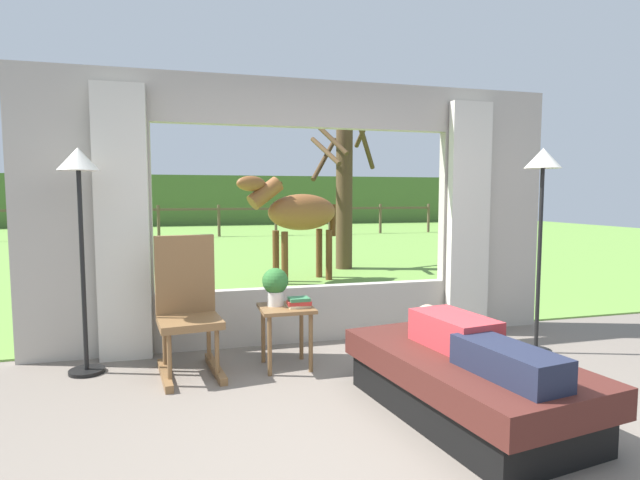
{
  "coord_description": "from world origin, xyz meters",
  "views": [
    {
      "loc": [
        -1.17,
        -2.54,
        1.45
      ],
      "look_at": [
        0.0,
        1.8,
        1.05
      ],
      "focal_mm": 28.31,
      "sensor_mm": 36.0,
      "label": 1
    }
  ],
  "objects_px": {
    "pasture_tree": "(344,191)",
    "floor_lamp_right": "(542,188)",
    "reclining_person": "(470,340)",
    "book_stack": "(299,302)",
    "potted_plant": "(275,284)",
    "rocking_chair": "(188,306)",
    "side_table": "(286,317)",
    "recliner_sofa": "(465,383)",
    "horse": "(298,213)",
    "floor_lamp_left": "(79,192)"
  },
  "relations": [
    {
      "from": "side_table",
      "to": "floor_lamp_right",
      "type": "xyz_separation_m",
      "value": [
        2.3,
        -0.22,
        1.08
      ]
    },
    {
      "from": "floor_lamp_left",
      "to": "floor_lamp_right",
      "type": "bearing_deg",
      "value": -7.34
    },
    {
      "from": "side_table",
      "to": "book_stack",
      "type": "height_order",
      "value": "book_stack"
    },
    {
      "from": "reclining_person",
      "to": "potted_plant",
      "type": "xyz_separation_m",
      "value": [
        -1.02,
        1.35,
        0.18
      ]
    },
    {
      "from": "potted_plant",
      "to": "floor_lamp_right",
      "type": "xyz_separation_m",
      "value": [
        2.38,
        -0.28,
        0.81
      ]
    },
    {
      "from": "reclining_person",
      "to": "side_table",
      "type": "relative_size",
      "value": 2.76
    },
    {
      "from": "rocking_chair",
      "to": "horse",
      "type": "distance_m",
      "value": 4.39
    },
    {
      "from": "side_table",
      "to": "floor_lamp_right",
      "type": "relative_size",
      "value": 0.28
    },
    {
      "from": "side_table",
      "to": "pasture_tree",
      "type": "relative_size",
      "value": 0.16
    },
    {
      "from": "floor_lamp_left",
      "to": "pasture_tree",
      "type": "height_order",
      "value": "pasture_tree"
    },
    {
      "from": "recliner_sofa",
      "to": "rocking_chair",
      "type": "xyz_separation_m",
      "value": [
        -1.74,
        1.34,
        0.33
      ]
    },
    {
      "from": "book_stack",
      "to": "pasture_tree",
      "type": "relative_size",
      "value": 0.06
    },
    {
      "from": "recliner_sofa",
      "to": "horse",
      "type": "height_order",
      "value": "horse"
    },
    {
      "from": "floor_lamp_right",
      "to": "reclining_person",
      "type": "bearing_deg",
      "value": -141.81
    },
    {
      "from": "pasture_tree",
      "to": "reclining_person",
      "type": "bearing_deg",
      "value": -100.85
    },
    {
      "from": "book_stack",
      "to": "floor_lamp_left",
      "type": "distance_m",
      "value": 1.96
    },
    {
      "from": "reclining_person",
      "to": "potted_plant",
      "type": "bearing_deg",
      "value": 118.58
    },
    {
      "from": "book_stack",
      "to": "floor_lamp_left",
      "type": "height_order",
      "value": "floor_lamp_left"
    },
    {
      "from": "potted_plant",
      "to": "floor_lamp_right",
      "type": "distance_m",
      "value": 2.53
    },
    {
      "from": "floor_lamp_left",
      "to": "horse",
      "type": "height_order",
      "value": "floor_lamp_left"
    },
    {
      "from": "pasture_tree",
      "to": "rocking_chair",
      "type": "bearing_deg",
      "value": -120.25
    },
    {
      "from": "reclining_person",
      "to": "book_stack",
      "type": "distance_m",
      "value": 1.5
    },
    {
      "from": "recliner_sofa",
      "to": "horse",
      "type": "xyz_separation_m",
      "value": [
        0.07,
        5.29,
        0.94
      ]
    },
    {
      "from": "rocking_chair",
      "to": "potted_plant",
      "type": "relative_size",
      "value": 3.5
    },
    {
      "from": "reclining_person",
      "to": "floor_lamp_left",
      "type": "xyz_separation_m",
      "value": [
        -2.55,
        1.57,
        0.95
      ]
    },
    {
      "from": "rocking_chair",
      "to": "floor_lamp_left",
      "type": "distance_m",
      "value": 1.24
    },
    {
      "from": "recliner_sofa",
      "to": "pasture_tree",
      "type": "height_order",
      "value": "pasture_tree"
    },
    {
      "from": "recliner_sofa",
      "to": "book_stack",
      "type": "height_order",
      "value": "book_stack"
    },
    {
      "from": "book_stack",
      "to": "recliner_sofa",
      "type": "bearing_deg",
      "value": -54.34
    },
    {
      "from": "recliner_sofa",
      "to": "horse",
      "type": "relative_size",
      "value": 1.0
    },
    {
      "from": "pasture_tree",
      "to": "floor_lamp_right",
      "type": "bearing_deg",
      "value": -88.87
    },
    {
      "from": "floor_lamp_right",
      "to": "pasture_tree",
      "type": "relative_size",
      "value": 0.56
    },
    {
      "from": "potted_plant",
      "to": "book_stack",
      "type": "height_order",
      "value": "potted_plant"
    },
    {
      "from": "recliner_sofa",
      "to": "horse",
      "type": "bearing_deg",
      "value": 80.54
    },
    {
      "from": "reclining_person",
      "to": "potted_plant",
      "type": "height_order",
      "value": "potted_plant"
    },
    {
      "from": "recliner_sofa",
      "to": "floor_lamp_left",
      "type": "distance_m",
      "value": 3.23
    },
    {
      "from": "floor_lamp_right",
      "to": "pasture_tree",
      "type": "distance_m",
      "value": 5.46
    },
    {
      "from": "reclining_person",
      "to": "pasture_tree",
      "type": "xyz_separation_m",
      "value": [
        1.25,
        6.53,
        1.01
      ]
    },
    {
      "from": "recliner_sofa",
      "to": "pasture_tree",
      "type": "xyz_separation_m",
      "value": [
        1.25,
        6.48,
        1.31
      ]
    },
    {
      "from": "rocking_chair",
      "to": "side_table",
      "type": "bearing_deg",
      "value": -14.94
    },
    {
      "from": "reclining_person",
      "to": "floor_lamp_right",
      "type": "relative_size",
      "value": 0.77
    },
    {
      "from": "reclining_person",
      "to": "side_table",
      "type": "distance_m",
      "value": 1.6
    },
    {
      "from": "potted_plant",
      "to": "floor_lamp_right",
      "type": "relative_size",
      "value": 0.17
    },
    {
      "from": "book_stack",
      "to": "floor_lamp_right",
      "type": "xyz_separation_m",
      "value": [
        2.21,
        -0.16,
        0.95
      ]
    },
    {
      "from": "reclining_person",
      "to": "recliner_sofa",
      "type": "bearing_deg",
      "value": 81.31
    },
    {
      "from": "rocking_chair",
      "to": "book_stack",
      "type": "bearing_deg",
      "value": -17.6
    },
    {
      "from": "recliner_sofa",
      "to": "potted_plant",
      "type": "relative_size",
      "value": 5.68
    },
    {
      "from": "potted_plant",
      "to": "floor_lamp_right",
      "type": "bearing_deg",
      "value": -6.66
    },
    {
      "from": "recliner_sofa",
      "to": "reclining_person",
      "type": "xyz_separation_m",
      "value": [
        0.0,
        -0.05,
        0.3
      ]
    },
    {
      "from": "rocking_chair",
      "to": "horse",
      "type": "xyz_separation_m",
      "value": [
        1.82,
        3.95,
        0.61
      ]
    }
  ]
}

